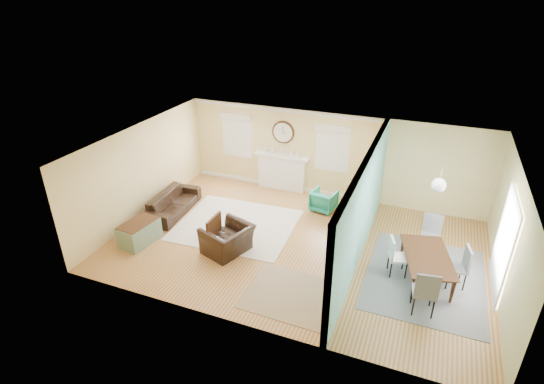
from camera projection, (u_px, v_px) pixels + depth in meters
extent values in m
plane|color=#995621|center=(297.00, 245.00, 10.66)|extent=(9.00, 9.00, 0.00)
cube|color=#D6B974|center=(331.00, 156.00, 12.57)|extent=(9.00, 0.02, 2.60)
cube|color=#D6B974|center=(245.00, 271.00, 7.58)|extent=(9.00, 0.02, 2.60)
cube|color=#D6B974|center=(142.00, 171.00, 11.56)|extent=(0.02, 6.00, 2.60)
cube|color=#D6B974|center=(509.00, 237.00, 8.59)|extent=(0.02, 6.00, 2.60)
cube|color=white|center=(300.00, 148.00, 9.49)|extent=(9.00, 6.00, 0.02)
cube|color=#D6B974|center=(372.00, 185.00, 10.74)|extent=(0.12, 3.20, 2.60)
cube|color=#D6B974|center=(334.00, 274.00, 7.50)|extent=(0.12, 1.00, 2.60)
cube|color=#D6B974|center=(356.00, 186.00, 8.17)|extent=(0.12, 1.80, 0.40)
cube|color=white|center=(356.00, 222.00, 9.52)|extent=(0.04, 0.12, 2.20)
cube|color=white|center=(336.00, 267.00, 8.03)|extent=(0.04, 0.12, 2.20)
cube|color=white|center=(351.00, 195.00, 8.28)|extent=(0.04, 1.92, 0.12)
cube|color=#70CBBF|center=(365.00, 211.00, 9.56)|extent=(0.02, 6.00, 2.60)
cube|color=white|center=(282.00, 173.00, 13.30)|extent=(1.50, 0.24, 1.10)
cube|color=white|center=(282.00, 156.00, 13.01)|extent=(1.70, 0.30, 0.08)
cube|color=black|center=(283.00, 173.00, 13.40)|extent=(0.85, 0.02, 0.75)
cube|color=gold|center=(282.00, 177.00, 13.35)|extent=(0.85, 0.02, 0.62)
cylinder|color=#432510|center=(283.00, 132.00, 12.79)|extent=(0.70, 0.06, 0.70)
cylinder|color=silver|center=(283.00, 133.00, 12.76)|extent=(0.60, 0.01, 0.60)
cube|color=black|center=(283.00, 129.00, 12.71)|extent=(0.02, 0.01, 0.20)
cube|color=black|center=(285.00, 133.00, 12.74)|extent=(0.12, 0.01, 0.02)
cube|color=white|center=(237.00, 135.00, 13.45)|extent=(0.90, 0.03, 1.30)
cube|color=white|center=(237.00, 136.00, 13.42)|extent=(1.00, 0.04, 1.40)
cube|color=#EEE0CA|center=(236.00, 117.00, 13.11)|extent=(1.05, 0.10, 0.18)
cube|color=white|center=(333.00, 148.00, 12.42)|extent=(0.90, 0.03, 1.30)
cube|color=white|center=(332.00, 148.00, 12.40)|extent=(1.00, 0.04, 1.40)
cube|color=#EEE0CA|center=(334.00, 128.00, 12.08)|extent=(1.05, 0.10, 0.18)
cube|color=white|center=(505.00, 245.00, 8.68)|extent=(0.03, 1.60, 2.10)
cube|color=white|center=(503.00, 245.00, 8.69)|extent=(0.03, 1.70, 2.20)
cylinder|color=gold|center=(441.00, 174.00, 8.57)|extent=(0.02, 0.02, 0.30)
sphere|color=white|center=(439.00, 185.00, 8.68)|extent=(0.30, 0.30, 0.30)
cube|color=#EEE0CA|center=(236.00, 225.00, 11.51)|extent=(3.19, 2.81, 0.02)
cube|color=tan|center=(294.00, 295.00, 8.94)|extent=(2.05, 1.69, 0.01)
cube|color=slate|center=(425.00, 278.00, 9.46)|extent=(2.50, 3.12, 0.01)
imported|color=black|center=(173.00, 203.00, 12.04)|extent=(0.94, 2.08, 0.59)
imported|color=black|center=(228.00, 239.00, 10.24)|extent=(1.25, 1.34, 0.71)
imported|color=#20826F|center=(324.00, 200.00, 12.15)|extent=(0.76, 0.77, 0.61)
cube|color=gray|center=(139.00, 233.00, 10.65)|extent=(0.72, 1.06, 0.55)
cube|color=#432510|center=(138.00, 223.00, 10.53)|extent=(0.69, 1.01, 0.02)
cube|color=olive|center=(352.00, 217.00, 11.10)|extent=(0.51, 1.53, 0.80)
cube|color=#432510|center=(339.00, 219.00, 10.74)|extent=(0.01, 0.41, 0.22)
cube|color=#432510|center=(338.00, 228.00, 10.86)|extent=(0.01, 0.41, 0.22)
cube|color=#432510|center=(343.00, 210.00, 11.12)|extent=(0.01, 0.41, 0.22)
cube|color=#432510|center=(342.00, 219.00, 11.24)|extent=(0.01, 0.41, 0.22)
cube|color=#432510|center=(347.00, 203.00, 11.50)|extent=(0.01, 0.41, 0.22)
cube|color=#432510|center=(346.00, 211.00, 11.62)|extent=(0.01, 0.41, 0.22)
imported|color=black|center=(354.00, 193.00, 10.78)|extent=(0.18, 1.12, 0.64)
cylinder|color=white|center=(344.00, 245.00, 10.20)|extent=(0.35, 0.35, 0.52)
imported|color=#337F33|center=(346.00, 228.00, 9.99)|extent=(0.49, 0.46, 0.44)
imported|color=#432510|center=(427.00, 267.00, 9.33)|extent=(1.33, 1.88, 0.60)
cube|color=slate|center=(430.00, 236.00, 10.13)|extent=(0.45, 0.45, 0.05)
cube|color=slate|center=(432.00, 227.00, 10.02)|extent=(0.44, 0.06, 0.52)
cylinder|color=black|center=(437.00, 243.00, 10.33)|extent=(0.03, 0.03, 0.44)
cylinder|color=black|center=(436.00, 251.00, 10.04)|extent=(0.03, 0.03, 0.44)
cylinder|color=black|center=(422.00, 240.00, 10.46)|extent=(0.03, 0.03, 0.44)
cylinder|color=black|center=(420.00, 247.00, 10.16)|extent=(0.03, 0.03, 0.44)
cube|color=slate|center=(424.00, 292.00, 8.31)|extent=(0.52, 0.52, 0.05)
cube|color=slate|center=(426.00, 281.00, 8.19)|extent=(0.46, 0.12, 0.54)
cylinder|color=black|center=(413.00, 307.00, 8.31)|extent=(0.03, 0.03, 0.46)
cylinder|color=black|center=(412.00, 295.00, 8.63)|extent=(0.03, 0.03, 0.46)
cylinder|color=black|center=(433.00, 310.00, 8.23)|extent=(0.03, 0.03, 0.46)
cylinder|color=black|center=(431.00, 297.00, 8.55)|extent=(0.03, 0.03, 0.46)
cube|color=white|center=(398.00, 258.00, 9.42)|extent=(0.51, 0.51, 0.05)
cube|color=white|center=(400.00, 248.00, 9.31)|extent=(0.17, 0.41, 0.49)
cylinder|color=black|center=(388.00, 261.00, 9.68)|extent=(0.03, 0.03, 0.41)
cylinder|color=black|center=(403.00, 262.00, 9.66)|extent=(0.03, 0.03, 0.41)
cylinder|color=black|center=(391.00, 270.00, 9.39)|extent=(0.03, 0.03, 0.41)
cylinder|color=black|center=(406.00, 271.00, 9.36)|extent=(0.03, 0.03, 0.41)
cube|color=slate|center=(456.00, 268.00, 9.05)|extent=(0.51, 0.51, 0.05)
cube|color=slate|center=(458.00, 258.00, 8.94)|extent=(0.14, 0.43, 0.51)
cylinder|color=black|center=(464.00, 283.00, 8.99)|extent=(0.03, 0.03, 0.43)
cylinder|color=black|center=(447.00, 281.00, 9.04)|extent=(0.03, 0.03, 0.43)
cylinder|color=black|center=(460.00, 273.00, 9.29)|extent=(0.03, 0.03, 0.43)
cylinder|color=black|center=(444.00, 271.00, 9.34)|extent=(0.03, 0.03, 0.43)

